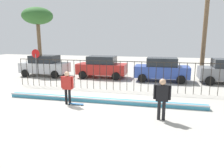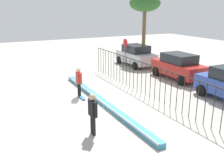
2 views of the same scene
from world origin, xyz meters
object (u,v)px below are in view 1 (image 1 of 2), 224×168
parked_car_red (102,67)px  stop_sign (36,59)px  palm_tree_short (37,17)px  skateboarder (67,85)px  parked_car_silver (45,65)px  camera_operator (162,96)px  parked_car_blue (162,69)px  skateboard (76,104)px

parked_car_red → stop_sign: size_ratio=1.72×
palm_tree_short → skateboarder: bearing=-52.3°
palm_tree_short → parked_car_silver: bearing=-50.0°
camera_operator → parked_car_red: 10.50m
parked_car_blue → parked_car_silver: bearing=-176.3°
parked_car_silver → camera_operator: bearing=-40.5°
parked_car_blue → stop_sign: size_ratio=1.72×
skateboarder → skateboard: bearing=7.4°
parked_car_blue → skateboard: bearing=-115.6°
parked_car_silver → parked_car_red: 5.37m
parked_car_silver → palm_tree_short: size_ratio=0.67×
camera_operator → parked_car_blue: bearing=-25.5°
stop_sign → skateboarder: bearing=-47.9°
parked_car_silver → parked_car_red: same height
skateboarder → camera_operator: camera_operator is taller
camera_operator → palm_tree_short: bearing=22.9°
skateboard → stop_sign: size_ratio=0.32×
parked_car_blue → parked_car_red: bearing=179.3°
skateboard → camera_operator: 4.62m
skateboard → stop_sign: bearing=130.2°
skateboard → palm_tree_short: palm_tree_short is taller
skateboard → parked_car_red: 8.09m
skateboard → parked_car_silver: parked_car_silver is taller
skateboarder → palm_tree_short: bearing=138.2°
skateboarder → stop_sign: bearing=142.7°
skateboard → parked_car_blue: 8.76m
parked_car_red → palm_tree_short: (-6.92, 1.50, 4.46)m
parked_car_blue → palm_tree_short: palm_tree_short is taller
camera_operator → palm_tree_short: palm_tree_short is taller
skateboarder → parked_car_blue: size_ratio=0.41×
parked_car_silver → parked_car_blue: same height
parked_car_silver → skateboard: bearing=-51.8°
parked_car_red → palm_tree_short: 8.37m
stop_sign → palm_tree_short: (-1.34, 2.88, 3.82)m
palm_tree_short → parked_car_red: bearing=-12.2°
skateboard → parked_car_red: size_ratio=0.19×
stop_sign → parked_car_silver: bearing=77.2°
skateboarder → parked_car_blue: bearing=68.4°
camera_operator → parked_car_blue: parked_car_blue is taller
skateboard → stop_sign: (-6.43, 6.62, 1.56)m
parked_car_red → skateboarder: bearing=-83.9°
skateboarder → stop_sign: 8.91m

